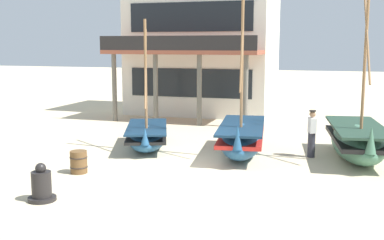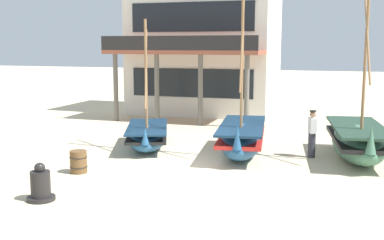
{
  "view_description": "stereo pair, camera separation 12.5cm",
  "coord_description": "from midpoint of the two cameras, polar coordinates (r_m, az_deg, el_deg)",
  "views": [
    {
      "loc": [
        4.88,
        -14.41,
        3.97
      ],
      "look_at": [
        0.0,
        1.0,
        1.4
      ],
      "focal_mm": 44.81,
      "sensor_mm": 36.0,
      "label": 1
    },
    {
      "loc": [
        5.0,
        -14.37,
        3.97
      ],
      "look_at": [
        0.0,
        1.0,
        1.4
      ],
      "focal_mm": 44.81,
      "sensor_mm": 36.0,
      "label": 2
    }
  ],
  "objects": [
    {
      "name": "wooden_barrel",
      "position": [
        15.33,
        -13.57,
        -4.88
      ],
      "size": [
        0.56,
        0.56,
        0.7
      ],
      "color": "brown",
      "rests_on": "ground"
    },
    {
      "name": "capstan_winch",
      "position": [
        12.93,
        -17.74,
        -7.49
      ],
      "size": [
        0.72,
        0.72,
        0.99
      ],
      "color": "black",
      "rests_on": "ground"
    },
    {
      "name": "fishing_boat_far_right",
      "position": [
        17.31,
        5.73,
        -2.12
      ],
      "size": [
        2.15,
        4.74,
        6.54
      ],
      "color": "#23517A",
      "rests_on": "ground"
    },
    {
      "name": "fishing_boat_centre_large",
      "position": [
        17.46,
        18.89,
        -2.35
      ],
      "size": [
        2.33,
        4.86,
        6.17
      ],
      "color": "#427056",
      "rests_on": "ground"
    },
    {
      "name": "fishing_boat_near_left",
      "position": [
        18.45,
        -5.57,
        -1.86
      ],
      "size": [
        2.74,
        4.1,
        4.86
      ],
      "color": "#23517A",
      "rests_on": "ground"
    },
    {
      "name": "harbor_building_main",
      "position": [
        28.06,
        1.24,
        8.33
      ],
      "size": [
        8.34,
        7.79,
        7.24
      ],
      "color": "silver",
      "rests_on": "ground"
    },
    {
      "name": "fisherman_by_hull",
      "position": [
        17.37,
        13.87,
        -1.63
      ],
      "size": [
        0.33,
        0.41,
        1.68
      ],
      "color": "#33333D",
      "rests_on": "ground"
    },
    {
      "name": "ground_plane",
      "position": [
        15.72,
        -1.33,
        -5.59
      ],
      "size": [
        120.0,
        120.0,
        0.0
      ],
      "primitive_type": "plane",
      "color": "beige"
    }
  ]
}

